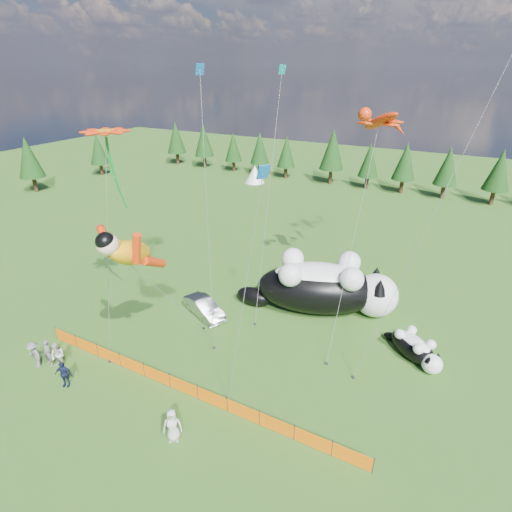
# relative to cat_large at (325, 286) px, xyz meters

# --- Properties ---
(ground) EXTENTS (160.00, 160.00, 0.00)m
(ground) POSITION_rel_cat_large_xyz_m (-4.34, -9.28, -2.15)
(ground) COLOR #123409
(ground) RESTS_ON ground
(safety_fence) EXTENTS (22.06, 0.06, 1.10)m
(safety_fence) POSITION_rel_cat_large_xyz_m (-4.34, -12.28, -1.65)
(safety_fence) COLOR #262626
(safety_fence) RESTS_ON ground
(tree_line) EXTENTS (90.00, 4.00, 8.00)m
(tree_line) POSITION_rel_cat_large_xyz_m (-4.34, 35.72, 1.85)
(tree_line) COLOR black
(tree_line) RESTS_ON ground
(festival_tents) EXTENTS (50.00, 3.20, 2.80)m
(festival_tents) POSITION_rel_cat_large_xyz_m (6.66, 30.72, -0.75)
(festival_tents) COLOR white
(festival_tents) RESTS_ON ground
(cat_large) EXTENTS (12.15, 7.25, 4.53)m
(cat_large) POSITION_rel_cat_large_xyz_m (0.00, 0.00, 0.00)
(cat_large) COLOR black
(cat_large) RESTS_ON ground
(cat_small) EXTENTS (4.06, 3.54, 1.73)m
(cat_small) POSITION_rel_cat_large_xyz_m (7.16, -2.70, -1.33)
(cat_small) COLOR black
(cat_small) RESTS_ON ground
(car) EXTENTS (4.33, 2.98, 1.35)m
(car) POSITION_rel_cat_large_xyz_m (-7.89, -4.96, -1.48)
(car) COLOR #A4A5A9
(car) RESTS_ON ground
(spectator_a) EXTENTS (0.72, 0.51, 1.86)m
(spectator_a) POSITION_rel_cat_large_xyz_m (-13.51, -14.25, -1.22)
(spectator_a) COLOR slate
(spectator_a) RESTS_ON ground
(spectator_b) EXTENTS (0.99, 0.73, 1.83)m
(spectator_b) POSITION_rel_cat_large_xyz_m (-12.72, -14.14, -1.24)
(spectator_b) COLOR beige
(spectator_b) RESTS_ON ground
(spectator_c) EXTENTS (1.16, 0.92, 1.76)m
(spectator_c) POSITION_rel_cat_large_xyz_m (-11.01, -15.07, -1.27)
(spectator_c) COLOR #161C3C
(spectator_c) RESTS_ON ground
(spectator_d) EXTENTS (1.30, 0.81, 1.87)m
(spectator_d) POSITION_rel_cat_large_xyz_m (-14.07, -14.80, -1.22)
(spectator_d) COLOR slate
(spectator_d) RESTS_ON ground
(spectator_e) EXTENTS (1.15, 1.05, 1.97)m
(spectator_e) POSITION_rel_cat_large_xyz_m (-2.87, -15.11, -1.17)
(spectator_e) COLOR beige
(spectator_e) RESTS_ON ground
(superhero_kite) EXTENTS (5.40, 7.70, 10.74)m
(superhero_kite) POSITION_rel_cat_large_xyz_m (-8.05, -11.26, 5.79)
(superhero_kite) COLOR #FFA80D
(superhero_kite) RESTS_ON ground
(gecko_kite) EXTENTS (6.20, 13.56, 17.12)m
(gecko_kite) POSITION_rel_cat_large_xyz_m (1.73, 4.23, 11.73)
(gecko_kite) COLOR red
(gecko_kite) RESTS_ON ground
(flower_kite) EXTENTS (3.01, 4.94, 14.30)m
(flower_kite) POSITION_rel_cat_large_xyz_m (-11.09, -8.97, 11.70)
(flower_kite) COLOR red
(flower_kite) RESTS_ON ground
(diamond_kite_a) EXTENTS (2.66, 3.83, 18.00)m
(diamond_kite_a) POSITION_rel_cat_large_xyz_m (-7.10, -4.92, 13.88)
(diamond_kite_a) COLOR blue
(diamond_kite_a) RESTS_ON ground
(diamond_kite_c) EXTENTS (1.75, 2.19, 13.88)m
(diamond_kite_c) POSITION_rel_cat_large_xyz_m (-0.41, -10.13, 10.39)
(diamond_kite_c) COLOR blue
(diamond_kite_c) RESTS_ON ground
(diamond_kite_d) EXTENTS (2.41, 8.44, 18.88)m
(diamond_kite_d) POSITION_rel_cat_large_xyz_m (-5.62, 3.16, 13.85)
(diamond_kite_d) COLOR #0B8F8F
(diamond_kite_d) RESTS_ON ground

